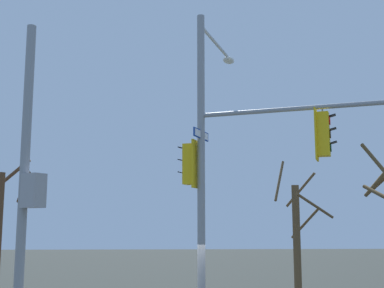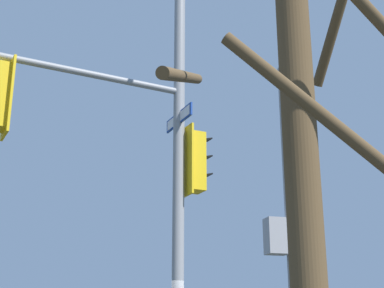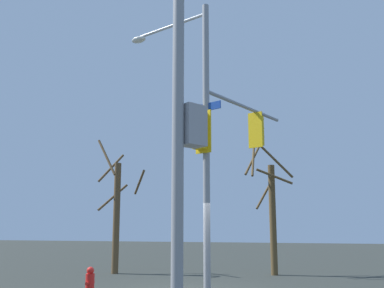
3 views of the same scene
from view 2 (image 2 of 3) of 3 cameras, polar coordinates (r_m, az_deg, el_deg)
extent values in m
cylinder|color=gray|center=(10.47, -1.31, -2.68)|extent=(0.21, 0.21, 8.82)
cylinder|color=gray|center=(10.27, -13.52, 7.35)|extent=(4.52, 1.88, 0.12)
cube|color=yellow|center=(9.89, -17.41, 4.29)|extent=(0.24, 0.54, 1.30)
cylinder|color=gray|center=(10.11, -18.02, 7.72)|extent=(0.04, 0.04, 0.15)
cube|color=yellow|center=(10.67, 0.26, -1.78)|extent=(0.42, 0.45, 1.10)
cube|color=yellow|center=(10.60, -0.56, -1.67)|extent=(0.26, 0.53, 1.30)
cylinder|color=red|center=(10.84, 1.04, -0.17)|extent=(0.11, 0.21, 0.22)
cube|color=black|center=(10.91, 1.39, 0.38)|extent=(0.23, 0.26, 0.06)
cylinder|color=#352504|center=(10.74, 1.06, -1.89)|extent=(0.11, 0.21, 0.22)
cube|color=black|center=(10.81, 1.41, -1.33)|extent=(0.23, 0.26, 0.06)
cylinder|color=black|center=(10.65, 1.07, -3.64)|extent=(0.11, 0.21, 0.22)
cube|color=black|center=(10.71, 1.42, -3.07)|extent=(0.23, 0.26, 0.06)
cube|color=navy|center=(10.79, -1.27, 2.52)|extent=(0.47, 1.02, 0.24)
cube|color=white|center=(10.78, -1.36, 2.53)|extent=(0.41, 0.92, 0.18)
cylinder|color=gray|center=(14.26, 9.53, -7.86)|extent=(0.24, 0.24, 8.23)
cube|color=#99999E|center=(14.07, 8.19, -8.86)|extent=(0.64, 0.61, 0.85)
cylinder|color=brown|center=(4.35, 11.09, -10.04)|extent=(0.27, 0.27, 4.38)
cylinder|color=brown|center=(3.99, 12.11, 3.10)|extent=(0.92, 1.00, 1.16)
cylinder|color=brown|center=(4.80, -0.83, 6.57)|extent=(1.59, 1.09, 0.86)
camera|label=1|loc=(21.68, -27.06, -12.24)|focal=46.27mm
camera|label=3|loc=(22.48, 15.58, -17.10)|focal=41.22mm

